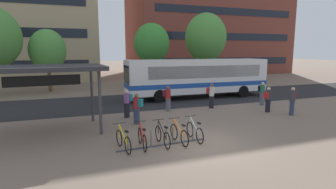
{
  "coord_description": "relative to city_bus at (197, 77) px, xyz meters",
  "views": [
    {
      "loc": [
        -5.13,
        -9.77,
        3.92
      ],
      "look_at": [
        0.24,
        4.93,
        1.37
      ],
      "focal_mm": 28.76,
      "sensor_mm": 36.0,
      "label": 1
    }
  ],
  "objects": [
    {
      "name": "commuter_maroon_pack_3",
      "position": [
        -4.07,
        -4.02,
        -0.83
      ],
      "size": [
        0.51,
        0.6,
        1.65
      ],
      "rotation": [
        0.0,
        0.0,
        5.18
      ],
      "color": "#565660",
      "rests_on": "ground"
    },
    {
      "name": "parked_bicycle_yellow_0",
      "position": [
        -8.15,
        -10.09,
        -1.39
      ],
      "size": [
        0.52,
        1.71,
        0.99
      ],
      "rotation": [
        0.0,
        0.0,
        1.72
      ],
      "color": "black",
      "rests_on": "ground"
    },
    {
      "name": "street_tree_2",
      "position": [
        5.12,
        8.25,
        3.66
      ],
      "size": [
        4.8,
        4.8,
        8.26
      ],
      "color": "brown",
      "rests_on": "ground"
    },
    {
      "name": "ground",
      "position": [
        -4.86,
        -10.54,
        -1.78
      ],
      "size": [
        200.0,
        200.0,
        0.0
      ],
      "primitive_type": "plane",
      "color": "#7A6656"
    },
    {
      "name": "street_tree_0",
      "position": [
        -1.64,
        7.66,
        2.92
      ],
      "size": [
        3.79,
        3.79,
        6.82
      ],
      "color": "brown",
      "rests_on": "ground"
    },
    {
      "name": "street_tree_1",
      "position": [
        -11.87,
        7.79,
        2.16
      ],
      "size": [
        3.38,
        3.38,
        5.93
      ],
      "color": "brown",
      "rests_on": "ground"
    },
    {
      "name": "commuter_black_pack_4",
      "position": [
        3.09,
        -4.49,
        -0.81
      ],
      "size": [
        0.35,
        0.53,
        1.68
      ],
      "rotation": [
        0.0,
        0.0,
        4.67
      ],
      "color": "#565660",
      "rests_on": "ground"
    },
    {
      "name": "parked_bicycle_silver_4",
      "position": [
        -4.96,
        -9.97,
        -1.39
      ],
      "size": [
        0.52,
        1.72,
        0.99
      ],
      "rotation": [
        0.0,
        0.0,
        1.56
      ],
      "color": "black",
      "rests_on": "ground"
    },
    {
      "name": "transit_shelter",
      "position": [
        -11.17,
        -6.53,
        1.24
      ],
      "size": [
        5.69,
        3.77,
        3.22
      ],
      "rotation": [
        0.0,
        0.0,
        0.06
      ],
      "color": "#38383D",
      "rests_on": "ground"
    },
    {
      "name": "bike_rack",
      "position": [
        -6.54,
        -10.12,
        -1.68
      ],
      "size": [
        3.89,
        0.28,
        0.7
      ],
      "rotation": [
        0.0,
        0.0,
        0.05
      ],
      "color": "#47474C",
      "rests_on": "ground"
    },
    {
      "name": "commuter_teal_pack_2",
      "position": [
        -6.92,
        -4.87,
        -0.81
      ],
      "size": [
        0.6,
        0.51,
        1.66
      ],
      "rotation": [
        0.0,
        0.0,
        3.6
      ],
      "color": "black",
      "rests_on": "ground"
    },
    {
      "name": "bus_lane_asphalt",
      "position": [
        -4.86,
        -0.0,
        -1.77
      ],
      "size": [
        80.0,
        7.2,
        0.01
      ],
      "primitive_type": "cube",
      "color": "#232326",
      "rests_on": "ground"
    },
    {
      "name": "commuter_teal_pack_6",
      "position": [
        -6.72,
        -6.5,
        -0.81
      ],
      "size": [
        0.59,
        0.59,
        1.67
      ],
      "rotation": [
        0.0,
        0.0,
        2.36
      ],
      "color": "#2D3851",
      "rests_on": "ground"
    },
    {
      "name": "parked_bicycle_black_2",
      "position": [
        -6.5,
        -10.07,
        -1.39
      ],
      "size": [
        0.52,
        1.72,
        0.99
      ],
      "rotation": [
        0.0,
        0.0,
        1.61
      ],
      "color": "black",
      "rests_on": "ground"
    },
    {
      "name": "parked_bicycle_orange_3",
      "position": [
        -5.75,
        -10.06,
        -1.39
      ],
      "size": [
        0.52,
        1.72,
        0.99
      ],
      "rotation": [
        0.0,
        0.0,
        1.64
      ],
      "color": "black",
      "rests_on": "ground"
    },
    {
      "name": "commuter_red_pack_0",
      "position": [
        -0.95,
        -4.22,
        -0.79
      ],
      "size": [
        0.54,
        0.61,
        1.71
      ],
      "rotation": [
        0.0,
        0.0,
        5.26
      ],
      "color": "black",
      "rests_on": "ground"
    },
    {
      "name": "building_left_wing",
      "position": [
        -18.06,
        21.6,
        7.62
      ],
      "size": [
        23.52,
        13.31,
        18.8
      ],
      "color": "tan",
      "rests_on": "ground"
    },
    {
      "name": "parked_bicycle_red_1",
      "position": [
        -7.38,
        -10.06,
        -1.39
      ],
      "size": [
        0.52,
        1.72,
        0.99
      ],
      "rotation": [
        0.0,
        0.0,
        1.51
      ],
      "color": "black",
      "rests_on": "ground"
    },
    {
      "name": "commuter_maroon_pack_1",
      "position": [
        2.7,
        -7.75,
        -0.77
      ],
      "size": [
        0.6,
        0.5,
        1.74
      ],
      "rotation": [
        0.0,
        0.0,
        3.58
      ],
      "color": "#2D3851",
      "rests_on": "ground"
    },
    {
      "name": "building_right_wing",
      "position": [
        13.46,
        23.5,
        9.67
      ],
      "size": [
        26.95,
        13.43,
        22.9
      ],
      "color": "brown",
      "rests_on": "ground"
    },
    {
      "name": "commuter_red_pack_5",
      "position": [
        1.84,
        -6.59,
        -0.84
      ],
      "size": [
        0.58,
        0.44,
        1.63
      ],
      "rotation": [
        0.0,
        0.0,
        0.28
      ],
      "color": "black",
      "rests_on": "ground"
    },
    {
      "name": "city_bus",
      "position": [
        0.0,
        0.0,
        0.0
      ],
      "size": [
        12.07,
        2.77,
        3.2
      ],
      "rotation": [
        0.0,
        0.0,
        3.12
      ],
      "color": "white",
      "rests_on": "ground"
    }
  ]
}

